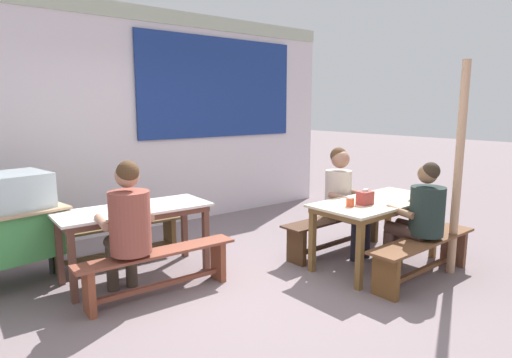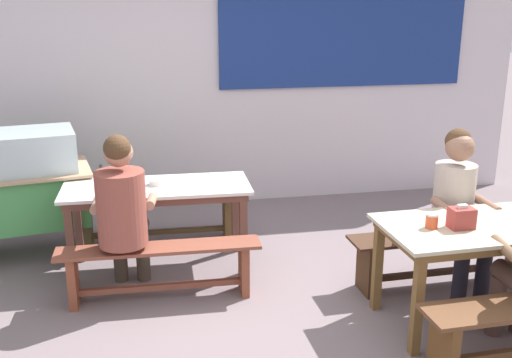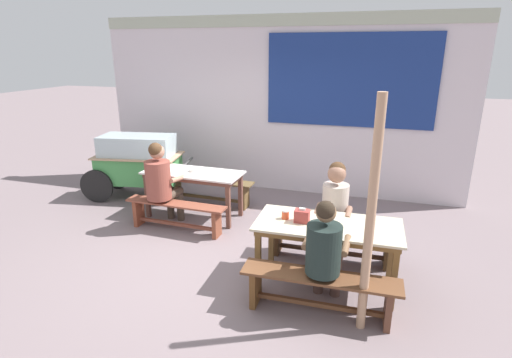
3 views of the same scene
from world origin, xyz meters
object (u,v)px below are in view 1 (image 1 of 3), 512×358
at_px(person_near_front, 420,213).
at_px(person_right_near_table, 343,194).
at_px(dining_table_near, 377,207).
at_px(tissue_box, 365,198).
at_px(bench_near_front, 423,252).
at_px(wooden_support_post, 458,170).
at_px(person_left_back_turned, 128,223).
at_px(condiment_jar, 350,202).
at_px(dining_table_far, 135,216).
at_px(bench_far_front, 159,266).
at_px(soup_bowl, 134,205).
at_px(bench_near_back, 336,229).
at_px(bench_far_back, 117,236).

distance_m(person_near_front, person_right_near_table, 0.98).
distance_m(dining_table_near, tissue_box, 0.32).
relative_size(bench_near_front, wooden_support_post, 0.71).
distance_m(bench_near_front, person_right_near_table, 1.14).
distance_m(dining_table_near, person_left_back_turned, 2.61).
bearing_deg(condiment_jar, wooden_support_post, -35.53).
bearing_deg(tissue_box, dining_table_near, 9.04).
xyz_separation_m(bench_near_front, person_near_front, (0.02, 0.07, 0.38)).
height_order(person_right_near_table, condiment_jar, person_right_near_table).
bearing_deg(person_right_near_table, dining_table_far, 159.99).
bearing_deg(dining_table_near, bench_near_front, -88.56).
xyz_separation_m(bench_far_front, wooden_support_post, (2.66, -1.39, 0.81)).
xyz_separation_m(dining_table_far, bench_near_front, (2.23, -1.87, -0.35)).
bearing_deg(tissue_box, dining_table_far, 145.21).
xyz_separation_m(dining_table_near, wooden_support_post, (0.43, -0.65, 0.44)).
xyz_separation_m(person_right_near_table, wooden_support_post, (0.42, -1.14, 0.38)).
bearing_deg(person_right_near_table, dining_table_near, -90.84).
distance_m(tissue_box, soup_bowl, 2.37).
xyz_separation_m(dining_table_near, bench_near_front, (0.01, -0.56, -0.36)).
height_order(bench_near_front, person_left_back_turned, person_left_back_turned).
relative_size(tissue_box, condiment_jar, 1.61).
height_order(person_left_back_turned, wooden_support_post, wooden_support_post).
relative_size(person_right_near_table, person_left_back_turned, 0.98).
bearing_deg(dining_table_far, bench_near_front, -39.92).
relative_size(bench_far_front, bench_near_back, 0.96).
xyz_separation_m(person_near_front, person_left_back_turned, (-2.51, 1.30, 0.05)).
height_order(person_right_near_table, soup_bowl, person_right_near_table).
bearing_deg(bench_far_front, dining_table_far, 88.32).
bearing_deg(condiment_jar, bench_far_back, 132.73).
distance_m(person_right_near_table, person_left_back_turned, 2.51).
bearing_deg(dining_table_near, wooden_support_post, -56.62).
distance_m(person_right_near_table, condiment_jar, 0.69).
bearing_deg(person_near_front, person_left_back_turned, 152.70).
bearing_deg(bench_far_front, person_near_front, -28.44).
relative_size(person_left_back_turned, condiment_jar, 12.74).
xyz_separation_m(bench_near_front, tissue_box, (-0.29, 0.52, 0.51)).
height_order(dining_table_far, dining_table_near, same).
bearing_deg(bench_near_front, bench_near_back, 91.44).
height_order(dining_table_near, person_near_front, person_near_front).
relative_size(bench_near_back, bench_near_front, 1.02).
bearing_deg(wooden_support_post, soup_bowl, 143.32).
relative_size(bench_near_front, person_right_near_table, 1.23).
distance_m(dining_table_far, person_right_near_table, 2.37).
bearing_deg(person_near_front, dining_table_near, 93.98).
xyz_separation_m(dining_table_far, bench_near_back, (2.20, -0.74, -0.36)).
bearing_deg(soup_bowl, person_left_back_turned, -117.27).
xyz_separation_m(bench_far_back, wooden_support_post, (2.63, -2.51, 0.81)).
relative_size(bench_near_back, wooden_support_post, 0.72).
bearing_deg(person_right_near_table, condiment_jar, -133.53).
distance_m(bench_far_back, bench_far_front, 1.13).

